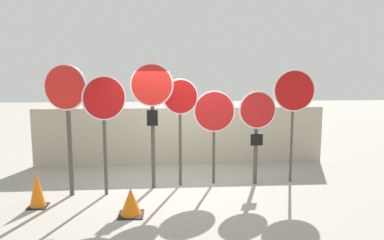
{
  "coord_description": "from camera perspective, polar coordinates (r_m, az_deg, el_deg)",
  "views": [
    {
      "loc": [
        -0.41,
        -7.82,
        2.6
      ],
      "look_at": [
        0.16,
        0.0,
        1.47
      ],
      "focal_mm": 35.0,
      "sensor_mm": 36.0,
      "label": 1
    }
  ],
  "objects": [
    {
      "name": "ground_plane",
      "position": [
        8.25,
        -1.16,
        -10.18
      ],
      "size": [
        40.0,
        40.0,
        0.0
      ],
      "primitive_type": "plane",
      "color": "gray"
    },
    {
      "name": "stop_sign_5",
      "position": [
        8.23,
        9.87,
        -0.16
      ],
      "size": [
        0.82,
        0.16,
        2.08
      ],
      "rotation": [
        0.0,
        0.0,
        0.05
      ],
      "color": "#474238",
      "rests_on": "ground"
    },
    {
      "name": "stop_sign_2",
      "position": [
        7.82,
        -6.1,
        3.04
      ],
      "size": [
        0.89,
        0.17,
        2.67
      ],
      "rotation": [
        0.0,
        0.0,
        -0.07
      ],
      "color": "#474238",
      "rests_on": "ground"
    },
    {
      "name": "fence_back",
      "position": [
        9.95,
        -1.77,
        -2.47
      ],
      "size": [
        7.67,
        0.12,
        1.52
      ],
      "color": "#A89E89",
      "rests_on": "ground"
    },
    {
      "name": "stop_sign_6",
      "position": [
        8.52,
        15.26,
        3.35
      ],
      "size": [
        0.92,
        0.12,
        2.53
      ],
      "rotation": [
        0.0,
        0.0,
        -0.03
      ],
      "color": "#474238",
      "rests_on": "ground"
    },
    {
      "name": "stop_sign_1",
      "position": [
        7.57,
        -13.21,
        1.88
      ],
      "size": [
        0.81,
        0.4,
        2.42
      ],
      "rotation": [
        0.0,
        0.0,
        0.44
      ],
      "color": "#474238",
      "rests_on": "ground"
    },
    {
      "name": "stop_sign_0",
      "position": [
        7.71,
        -18.58,
        2.33
      ],
      "size": [
        0.88,
        0.28,
        2.65
      ],
      "rotation": [
        0.0,
        0.0,
        -0.28
      ],
      "color": "#474238",
      "rests_on": "ground"
    },
    {
      "name": "stop_sign_4",
      "position": [
        8.14,
        3.42,
        0.61
      ],
      "size": [
        0.9,
        0.12,
        2.08
      ],
      "rotation": [
        0.0,
        0.0,
        -0.01
      ],
      "color": "#474238",
      "rests_on": "ground"
    },
    {
      "name": "traffic_cone_0",
      "position": [
        7.61,
        -22.54,
        -9.7
      ],
      "size": [
        0.34,
        0.34,
        0.69
      ],
      "color": "black",
      "rests_on": "ground"
    },
    {
      "name": "stop_sign_3",
      "position": [
        7.97,
        -1.77,
        2.06
      ],
      "size": [
        0.76,
        0.17,
        2.34
      ],
      "rotation": [
        0.0,
        0.0,
        0.16
      ],
      "color": "#474238",
      "rests_on": "ground"
    },
    {
      "name": "traffic_cone_1",
      "position": [
        6.79,
        -9.31,
        -12.2
      ],
      "size": [
        0.44,
        0.44,
        0.5
      ],
      "color": "black",
      "rests_on": "ground"
    }
  ]
}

